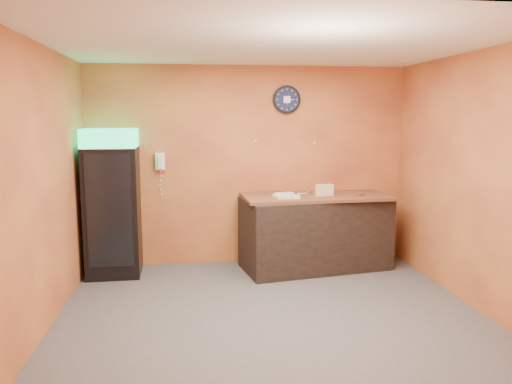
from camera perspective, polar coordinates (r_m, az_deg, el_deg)
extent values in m
plane|color=#47474C|center=(5.50, 1.65, -13.75)|extent=(4.50, 4.50, 0.00)
cube|color=#D0823A|center=(7.10, -0.84, 3.01)|extent=(4.50, 0.02, 2.80)
cube|color=#D0823A|center=(5.27, -23.21, 0.38)|extent=(0.02, 4.00, 2.80)
cube|color=#D0823A|center=(5.92, 23.76, 1.17)|extent=(0.02, 4.00, 2.80)
cube|color=white|center=(5.14, 1.79, 16.54)|extent=(4.50, 4.00, 0.02)
cube|color=black|center=(6.87, -16.02, -2.17)|extent=(0.70, 0.70, 1.70)
cube|color=#1BEA84|center=(6.76, -16.36, 5.94)|extent=(0.70, 0.70, 0.24)
cube|color=black|center=(6.52, -16.57, -2.10)|extent=(0.56, 0.03, 1.45)
cube|color=black|center=(6.98, 6.78, -4.69)|extent=(2.10, 1.20, 0.99)
cylinder|color=black|center=(7.13, 3.51, 10.50)|extent=(0.39, 0.05, 0.39)
cylinder|color=#0F1433|center=(7.10, 3.55, 10.51)|extent=(0.34, 0.01, 0.34)
cube|color=white|center=(7.10, 3.56, 10.51)|extent=(0.10, 0.00, 0.10)
cube|color=white|center=(7.02, -10.90, 3.46)|extent=(0.13, 0.07, 0.23)
cube|color=white|center=(6.97, -10.92, 3.42)|extent=(0.05, 0.04, 0.19)
cube|color=brown|center=(6.88, 6.85, -0.51)|extent=(2.04, 1.02, 0.04)
cube|color=beige|center=(6.83, 7.81, -0.22)|extent=(0.25, 0.14, 0.05)
cube|color=beige|center=(6.82, 7.82, 0.21)|extent=(0.25, 0.14, 0.05)
cube|color=beige|center=(6.81, 7.82, 0.64)|extent=(0.25, 0.14, 0.05)
cube|color=silver|center=(6.69, 3.09, -0.38)|extent=(0.29, 0.19, 0.04)
cube|color=silver|center=(6.55, 3.73, -0.56)|extent=(0.30, 0.13, 0.04)
cube|color=silver|center=(6.79, 3.25, -0.24)|extent=(0.29, 0.18, 0.04)
cylinder|color=silver|center=(6.92, 5.94, -0.03)|extent=(0.06, 0.06, 0.06)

